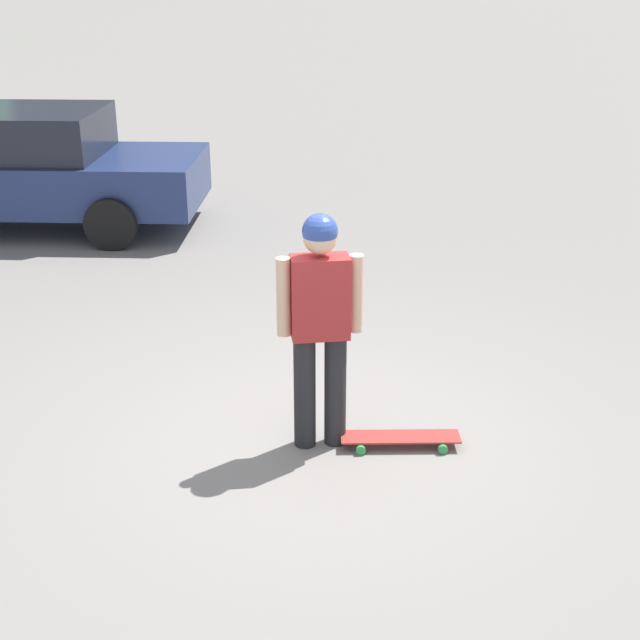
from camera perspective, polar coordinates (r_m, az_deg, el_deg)
ground_plane at (r=6.26m, az=0.00°, el=-7.87°), size 220.00×220.00×0.00m
person at (r=5.84m, az=0.00°, el=0.24°), size 0.54×0.32×1.65m
skateboard at (r=6.22m, az=5.16°, el=-7.52°), size 0.84×0.39×0.08m
car_parked_near at (r=11.62m, az=-19.14°, el=9.17°), size 4.90×2.54×1.44m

